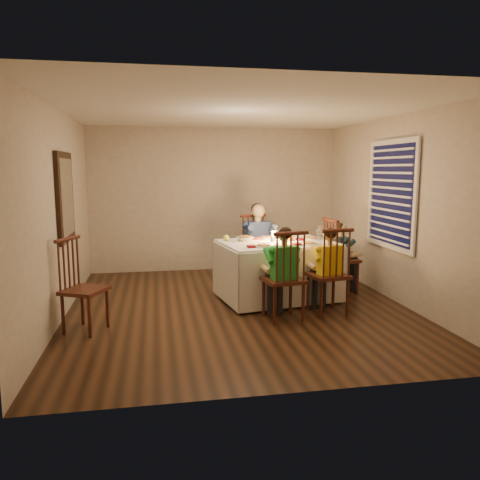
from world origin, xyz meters
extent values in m
plane|color=black|center=(0.00, 0.00, 0.00)|extent=(5.00, 5.00, 0.00)
cube|color=beige|center=(-2.25, 0.00, 1.30)|extent=(0.02, 5.00, 2.60)
cube|color=beige|center=(2.25, 0.00, 1.30)|extent=(0.02, 5.00, 2.60)
cube|color=beige|center=(0.00, 2.50, 1.30)|extent=(4.50, 0.02, 2.60)
plane|color=white|center=(0.00, 0.00, 2.60)|extent=(5.00, 5.00, 0.00)
cube|color=white|center=(0.62, 0.32, 0.81)|extent=(1.72, 1.35, 0.04)
cube|color=white|center=(0.53, 0.88, 0.42)|extent=(1.57, 0.28, 0.77)
cube|color=white|center=(0.72, -0.23, 0.42)|extent=(1.57, 0.28, 0.77)
cube|color=white|center=(1.40, 0.45, 0.42)|extent=(0.21, 1.14, 0.77)
cube|color=white|center=(-0.15, 0.19, 0.42)|extent=(0.21, 1.14, 0.77)
cylinder|color=silver|center=(0.53, 0.64, 0.84)|extent=(0.30, 0.30, 0.02)
cylinder|color=silver|center=(0.33, -0.05, 0.84)|extent=(0.30, 0.30, 0.02)
cylinder|color=silver|center=(0.99, 0.03, 0.84)|extent=(0.30, 0.30, 0.02)
cylinder|color=silver|center=(1.17, 0.46, 0.84)|extent=(0.30, 0.30, 0.02)
cylinder|color=white|center=(0.54, 0.31, 0.88)|extent=(0.06, 0.06, 0.10)
cylinder|color=white|center=(0.71, 0.34, 0.88)|extent=(0.06, 0.06, 0.10)
sphere|color=#F6F741|center=(-0.08, 0.54, 0.88)|extent=(0.09, 0.09, 0.09)
sphere|color=orange|center=(0.85, 0.42, 0.87)|extent=(0.08, 0.08, 0.08)
imported|color=silver|center=(0.19, 0.50, 0.86)|extent=(0.32, 0.32, 0.06)
cube|color=black|center=(-2.22, 0.30, 1.50)|extent=(0.05, 0.95, 1.15)
cube|color=white|center=(-2.19, 0.30, 1.50)|extent=(0.01, 0.78, 0.98)
cube|color=black|center=(2.23, 0.10, 1.50)|extent=(0.01, 1.20, 1.40)
cube|color=white|center=(2.21, 0.10, 1.50)|extent=(0.03, 1.34, 1.54)
camera|label=1|loc=(-1.07, -6.04, 1.86)|focal=35.00mm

